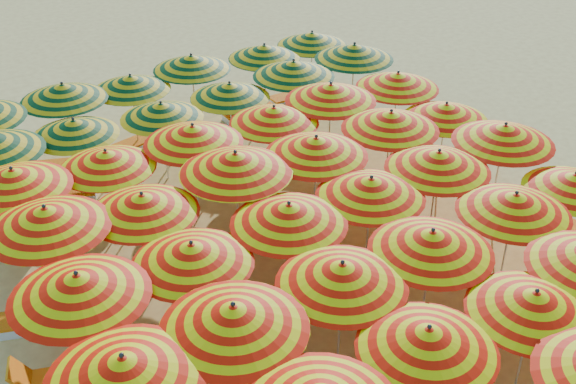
% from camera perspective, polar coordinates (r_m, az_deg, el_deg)
% --- Properties ---
extents(ground, '(120.00, 120.00, 0.00)m').
position_cam_1_polar(ground, '(16.42, 0.92, -5.53)').
color(ground, '#EEC969').
rests_on(ground, ground).
extents(umbrella_8, '(2.61, 2.61, 2.41)m').
position_cam_1_polar(umbrella_8, '(11.63, 11.00, -11.32)').
color(umbrella_8, silver).
rests_on(umbrella_8, ground).
extents(umbrella_9, '(2.85, 2.85, 2.40)m').
position_cam_1_polar(umbrella_9, '(12.75, 18.90, -8.26)').
color(umbrella_9, silver).
rests_on(umbrella_9, ground).
extents(umbrella_12, '(2.59, 2.59, 2.58)m').
position_cam_1_polar(umbrella_12, '(11.03, -12.86, -13.46)').
color(umbrella_12, silver).
rests_on(umbrella_12, ground).
extents(umbrella_13, '(2.78, 2.78, 2.59)m').
position_cam_1_polar(umbrella_13, '(11.59, -4.32, -9.84)').
color(umbrella_13, silver).
rests_on(umbrella_13, ground).
extents(umbrella_14, '(2.97, 2.97, 2.49)m').
position_cam_1_polar(umbrella_14, '(12.57, 4.29, -6.49)').
color(umbrella_14, silver).
rests_on(umbrella_14, ground).
extents(umbrella_15, '(2.54, 2.54, 2.50)m').
position_cam_1_polar(umbrella_15, '(13.56, 11.29, -3.85)').
color(umbrella_15, silver).
rests_on(umbrella_15, ground).
extents(umbrella_16, '(3.03, 3.03, 2.46)m').
position_cam_1_polar(umbrella_16, '(15.12, 17.48, -0.87)').
color(umbrella_16, silver).
rests_on(umbrella_16, ground).
extents(umbrella_17, '(2.58, 2.58, 2.28)m').
position_cam_1_polar(umbrella_17, '(16.59, 21.67, 0.71)').
color(umbrella_17, silver).
rests_on(umbrella_17, ground).
extents(umbrella_18, '(2.89, 2.89, 2.57)m').
position_cam_1_polar(umbrella_18, '(12.68, -16.25, -7.11)').
color(umbrella_18, silver).
rests_on(umbrella_18, ground).
extents(umbrella_19, '(2.51, 2.51, 2.42)m').
position_cam_1_polar(umbrella_19, '(13.22, -7.60, -4.86)').
color(umbrella_19, silver).
rests_on(umbrella_19, ground).
extents(umbrella_20, '(2.47, 2.47, 2.49)m').
position_cam_1_polar(umbrella_20, '(14.06, 0.08, -1.76)').
color(umbrella_20, silver).
rests_on(umbrella_20, ground).
extents(umbrella_21, '(3.06, 3.06, 2.46)m').
position_cam_1_polar(umbrella_21, '(15.04, 6.56, 0.35)').
color(umbrella_21, silver).
rests_on(umbrella_21, ground).
extents(umbrella_22, '(3.05, 3.05, 2.49)m').
position_cam_1_polar(umbrella_22, '(16.20, 11.79, 2.44)').
color(umbrella_22, silver).
rests_on(umbrella_22, ground).
extents(umbrella_23, '(3.19, 3.19, 2.55)m').
position_cam_1_polar(umbrella_23, '(17.63, 16.72, 4.43)').
color(umbrella_23, silver).
rests_on(umbrella_23, ground).
extents(umbrella_24, '(2.76, 2.76, 2.59)m').
position_cam_1_polar(umbrella_24, '(14.54, -18.57, -1.96)').
color(umbrella_24, silver).
rests_on(umbrella_24, ground).
extents(umbrella_25, '(2.97, 2.97, 2.42)m').
position_cam_1_polar(umbrella_25, '(14.77, -11.41, -0.92)').
color(umbrella_25, silver).
rests_on(umbrella_25, ground).
extents(umbrella_26, '(2.97, 2.97, 2.64)m').
position_cam_1_polar(umbrella_26, '(15.56, -4.16, 2.31)').
color(umbrella_26, silver).
rests_on(umbrella_26, ground).
extents(umbrella_27, '(2.50, 2.50, 2.54)m').
position_cam_1_polar(umbrella_27, '(16.35, 2.23, 3.60)').
color(umbrella_27, silver).
rests_on(umbrella_27, ground).
extents(umbrella_28, '(3.04, 3.04, 2.54)m').
position_cam_1_polar(umbrella_28, '(17.69, 8.12, 5.61)').
color(umbrella_28, silver).
rests_on(umbrella_28, ground).
extents(umbrella_29, '(2.63, 2.63, 2.30)m').
position_cam_1_polar(umbrella_29, '(18.90, 12.37, 6.24)').
color(umbrella_29, silver).
rests_on(umbrella_29, ground).
extents(umbrella_30, '(3.18, 3.18, 2.54)m').
position_cam_1_polar(umbrella_30, '(16.17, -20.88, 0.97)').
color(umbrella_30, silver).
rests_on(umbrella_30, ground).
extents(umbrella_31, '(2.83, 2.83, 2.34)m').
position_cam_1_polar(umbrella_31, '(16.68, -14.15, 2.49)').
color(umbrella_31, silver).
rests_on(umbrella_31, ground).
extents(umbrella_32, '(2.66, 2.66, 2.50)m').
position_cam_1_polar(umbrella_32, '(17.09, -7.52, 4.53)').
color(umbrella_32, silver).
rests_on(umbrella_32, ground).
extents(umbrella_33, '(2.57, 2.57, 2.40)m').
position_cam_1_polar(umbrella_33, '(18.07, -1.11, 6.08)').
color(umbrella_33, silver).
rests_on(umbrella_33, ground).
extents(umbrella_34, '(2.94, 2.94, 2.56)m').
position_cam_1_polar(umbrella_34, '(19.02, 3.40, 7.86)').
color(umbrella_34, silver).
rests_on(umbrella_34, ground).
extents(umbrella_35, '(2.97, 2.97, 2.44)m').
position_cam_1_polar(umbrella_35, '(20.20, 8.66, 8.70)').
color(umbrella_35, silver).
rests_on(umbrella_35, ground).
extents(umbrella_37, '(2.17, 2.17, 2.28)m').
position_cam_1_polar(umbrella_37, '(18.46, -16.52, 4.90)').
color(umbrella_37, silver).
rests_on(umbrella_37, ground).
extents(umbrella_38, '(2.51, 2.51, 2.28)m').
position_cam_1_polar(umbrella_38, '(18.84, -9.97, 6.35)').
color(umbrella_38, silver).
rests_on(umbrella_38, ground).
extents(umbrella_39, '(2.64, 2.64, 2.30)m').
position_cam_1_polar(umbrella_39, '(19.72, -4.62, 7.99)').
color(umbrella_39, silver).
rests_on(umbrella_39, ground).
extents(umbrella_40, '(2.52, 2.52, 2.48)m').
position_cam_1_polar(umbrella_40, '(20.66, 0.46, 9.71)').
color(umbrella_40, silver).
rests_on(umbrella_40, ground).
extents(umbrella_41, '(2.96, 2.96, 2.51)m').
position_cam_1_polar(umbrella_41, '(21.91, 5.26, 10.98)').
color(umbrella_41, silver).
rests_on(umbrella_41, ground).
extents(umbrella_43, '(2.99, 2.99, 2.45)m').
position_cam_1_polar(umbrella_43, '(20.16, -17.34, 7.55)').
color(umbrella_43, silver).
rests_on(umbrella_43, ground).
extents(umbrella_44, '(2.64, 2.64, 2.31)m').
position_cam_1_polar(umbrella_44, '(20.58, -12.31, 8.42)').
color(umbrella_44, silver).
rests_on(umbrella_44, ground).
extents(umbrella_45, '(2.41, 2.41, 2.41)m').
position_cam_1_polar(umbrella_45, '(21.46, -7.63, 10.11)').
color(umbrella_45, silver).
rests_on(umbrella_45, ground).
extents(umbrella_46, '(2.65, 2.65, 2.35)m').
position_cam_1_polar(umbrella_46, '(22.23, -1.88, 11.02)').
color(umbrella_46, silver).
rests_on(umbrella_46, ground).
extents(umbrella_47, '(2.36, 2.36, 2.35)m').
position_cam_1_polar(umbrella_47, '(23.27, 1.91, 11.99)').
color(umbrella_47, silver).
rests_on(umbrella_47, ground).
extents(lounger_4, '(1.82, 1.18, 0.69)m').
position_cam_1_polar(lounger_4, '(17.98, 21.18, -3.72)').
color(lounger_4, white).
rests_on(lounger_4, ground).
extents(lounger_5, '(1.83, 1.09, 0.69)m').
position_cam_1_polar(lounger_5, '(14.15, -17.56, -14.04)').
color(lounger_5, white).
rests_on(lounger_5, ground).
extents(lounger_6, '(1.82, 1.24, 0.69)m').
position_cam_1_polar(lounger_6, '(15.19, -1.88, -8.45)').
color(lounger_6, white).
rests_on(lounger_6, ground).
extents(lounger_7, '(1.82, 0.93, 0.69)m').
position_cam_1_polar(lounger_7, '(16.44, 7.97, -5.19)').
color(lounger_7, white).
rests_on(lounger_7, ground).
extents(lounger_8, '(1.74, 0.59, 0.69)m').
position_cam_1_polar(lounger_8, '(16.80, 10.03, -4.48)').
color(lounger_8, white).
rests_on(lounger_8, ground).
extents(lounger_9, '(1.83, 1.11, 0.69)m').
position_cam_1_polar(lounger_9, '(15.51, -18.75, -9.51)').
color(lounger_9, white).
rests_on(lounger_9, ground).
extents(lounger_10, '(1.73, 0.58, 0.69)m').
position_cam_1_polar(lounger_10, '(17.06, -2.32, -3.32)').
color(lounger_10, white).
rests_on(lounger_10, ground).
extents(lounger_11, '(1.80, 0.85, 0.69)m').
position_cam_1_polar(lounger_11, '(18.84, -19.35, -1.58)').
color(lounger_11, white).
rests_on(lounger_11, ground).
extents(lounger_12, '(1.82, 1.20, 0.69)m').
position_cam_1_polar(lounger_12, '(19.39, -17.27, -0.16)').
color(lounger_12, white).
rests_on(lounger_12, ground).
extents(lounger_13, '(1.83, 1.16, 0.69)m').
position_cam_1_polar(lounger_13, '(20.69, -17.58, 1.92)').
color(lounger_13, white).
rests_on(lounger_13, ground).
extents(lounger_14, '(1.82, 0.97, 0.69)m').
position_cam_1_polar(lounger_14, '(21.10, -13.10, 3.24)').
color(lounger_14, white).
rests_on(lounger_14, ground).
extents(lounger_15, '(1.74, 0.60, 0.69)m').
position_cam_1_polar(lounger_15, '(22.74, -3.14, 6.24)').
color(lounger_15, white).
rests_on(lounger_15, ground).
extents(lounger_16, '(1.73, 0.59, 0.69)m').
position_cam_1_polar(lounger_16, '(23.87, 0.60, 7.57)').
color(lounger_16, white).
rests_on(lounger_16, ground).
extents(beachgoer_b, '(0.52, 0.67, 1.36)m').
position_cam_1_polar(beachgoer_b, '(14.28, -6.10, -8.96)').
color(beachgoer_b, tan).
rests_on(beachgoer_b, ground).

